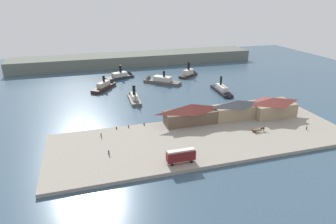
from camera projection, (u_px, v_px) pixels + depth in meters
name	position (u px, v px, depth m)	size (l,w,h in m)	color
ground_plane	(184.00, 118.00, 125.92)	(320.00, 320.00, 0.00)	#385166
quay_promenade	(204.00, 139.00, 106.14)	(110.00, 36.00, 1.20)	gray
seawall_edge	(187.00, 120.00, 122.54)	(110.00, 0.80, 1.00)	slate
ferry_shed_customs_shed	(191.00, 113.00, 116.32)	(21.92, 7.83, 8.25)	brown
ferry_shed_central_terminal	(236.00, 109.00, 121.21)	(19.83, 7.49, 7.93)	#998466
ferry_shed_east_terminal	(272.00, 106.00, 124.34)	(18.54, 10.90, 7.89)	#998466
street_tram	(181.00, 155.00, 89.14)	(8.98, 2.61, 4.46)	maroon
horse_cart	(259.00, 129.00, 110.29)	(5.62, 1.39, 1.87)	brown
pedestrian_standing_center	(101.00, 135.00, 106.18)	(0.41, 0.41, 1.66)	#3D4C42
pedestrian_near_east_shed	(307.00, 128.00, 111.92)	(0.38, 0.38, 1.52)	#232328
pedestrian_walking_east	(109.00, 152.00, 94.31)	(0.43, 0.43, 1.73)	#232328
mooring_post_center_east	(144.00, 124.00, 115.90)	(0.44, 0.44, 0.90)	black
mooring_post_west	(129.00, 126.00, 113.99)	(0.44, 0.44, 0.90)	black
mooring_post_center_west	(116.00, 128.00, 112.80)	(0.44, 0.44, 0.90)	black
ferry_mid_harbor	(190.00, 73.00, 190.28)	(15.91, 13.62, 10.93)	black
ferry_departing_north	(123.00, 76.00, 185.76)	(20.24, 12.60, 10.49)	#23282D
ferry_outer_harbor	(158.00, 81.00, 175.34)	(22.42, 20.51, 9.81)	#514C47
ferry_near_quay	(106.00, 86.00, 164.63)	(15.95, 19.14, 9.32)	black
ferry_approaching_east	(223.00, 91.00, 155.99)	(6.30, 22.15, 10.22)	black
ferry_moored_east	(134.00, 97.00, 146.93)	(5.15, 18.58, 9.86)	#514C47
far_headland	(136.00, 59.00, 222.24)	(180.00, 24.00, 8.00)	#60665B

